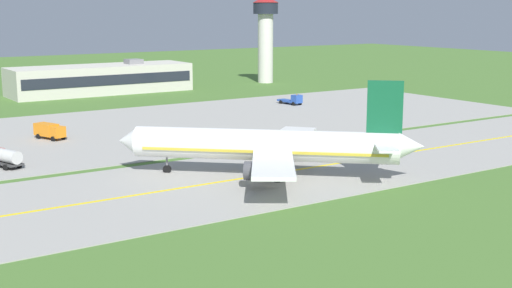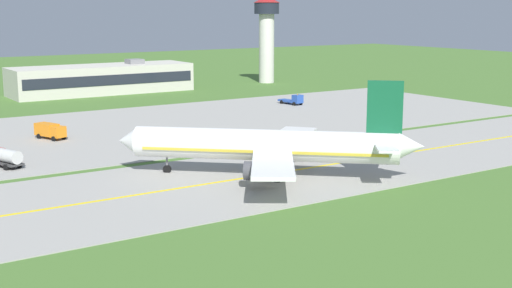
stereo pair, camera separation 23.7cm
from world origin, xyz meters
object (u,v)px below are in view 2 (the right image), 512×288
service_truck_pushback (50,130)px  service_truck_baggage (5,157)px  control_tower (267,31)px  airplane_lead (268,146)px  service_truck_fuel (294,100)px

service_truck_pushback → service_truck_baggage: bearing=-123.7°
service_truck_baggage → control_tower: bearing=38.0°
airplane_lead → service_truck_fuel: airplane_lead is taller
service_truck_fuel → service_truck_pushback: bearing=-169.0°
service_truck_baggage → service_truck_pushback: 20.89m
service_truck_baggage → service_truck_fuel: 75.86m
service_truck_pushback → airplane_lead: bearing=-69.7°
service_truck_pushback → control_tower: (80.77, 54.82, 13.53)m
service_truck_fuel → service_truck_pushback: (-58.60, -11.37, 0.35)m
service_truck_fuel → airplane_lead: bearing=-129.2°
service_truck_fuel → control_tower: 50.71m
service_truck_pushback → control_tower: bearing=34.2°
service_truck_baggage → service_truck_pushback: (11.60, 17.37, -0.00)m
service_truck_pushback → control_tower: 98.55m
service_truck_baggage → service_truck_pushback: size_ratio=1.00×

